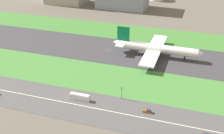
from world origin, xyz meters
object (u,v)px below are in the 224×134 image
(car_1, at_px, (148,111))
(bus_0, at_px, (80,97))
(traffic_light, at_px, (122,92))
(airliner, at_px, (155,48))

(car_1, relative_size, bus_0, 0.38)
(car_1, xyz_separation_m, traffic_light, (-16.19, 7.99, 3.37))
(car_1, relative_size, traffic_light, 0.61)
(bus_0, relative_size, traffic_light, 1.61)
(airliner, relative_size, traffic_light, 9.03)
(traffic_light, bearing_deg, airliner, 83.58)
(bus_0, height_order, traffic_light, traffic_light)
(car_1, bearing_deg, airliner, 97.90)
(car_1, distance_m, bus_0, 37.61)
(bus_0, bearing_deg, car_1, 0.00)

